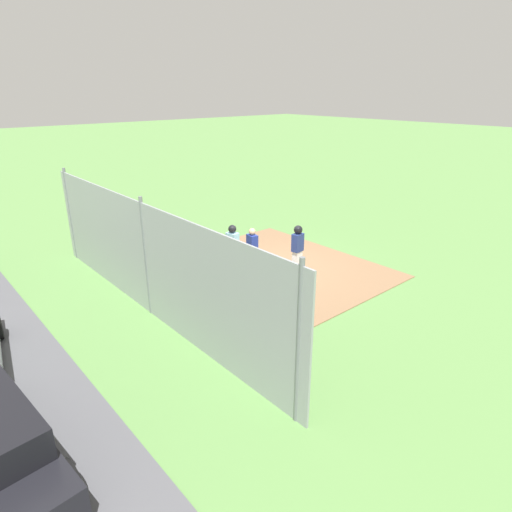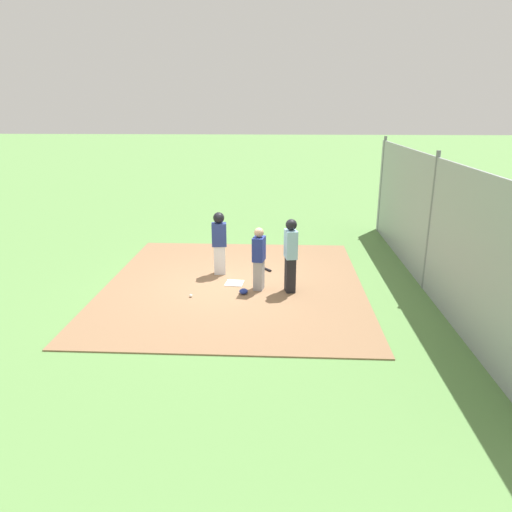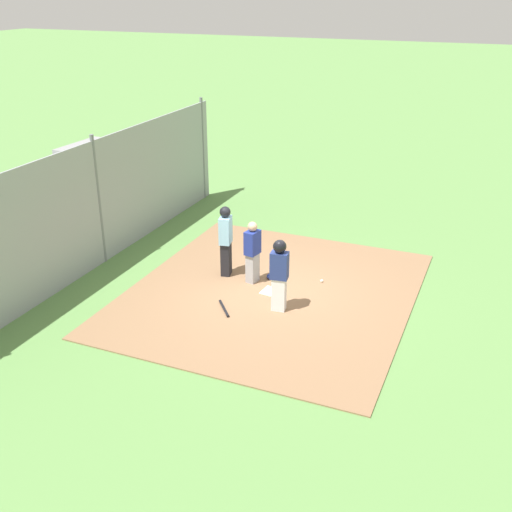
% 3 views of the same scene
% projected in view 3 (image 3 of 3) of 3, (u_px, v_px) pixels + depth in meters
% --- Properties ---
extents(ground_plane, '(140.00, 140.00, 0.00)m').
position_uv_depth(ground_plane, '(272.00, 293.00, 14.47)').
color(ground_plane, '#5B8947').
extents(dirt_infield, '(7.20, 6.40, 0.03)m').
position_uv_depth(dirt_infield, '(272.00, 292.00, 14.47)').
color(dirt_infield, '#896647').
rests_on(dirt_infield, ground_plane).
extents(home_plate, '(0.48, 0.48, 0.02)m').
position_uv_depth(home_plate, '(272.00, 292.00, 14.46)').
color(home_plate, white).
rests_on(home_plate, dirt_infield).
extents(catcher, '(0.42, 0.33, 1.55)m').
position_uv_depth(catcher, '(252.00, 251.00, 14.65)').
color(catcher, '#9E9EA3').
rests_on(catcher, dirt_infield).
extents(umpire, '(0.42, 0.33, 1.79)m').
position_uv_depth(umpire, '(226.00, 239.00, 14.95)').
color(umpire, black).
rests_on(umpire, dirt_infield).
extents(runner, '(0.30, 0.41, 1.67)m').
position_uv_depth(runner, '(279.00, 271.00, 13.30)').
color(runner, silver).
rests_on(runner, dirt_infield).
extents(baseball_bat, '(0.62, 0.52, 0.06)m').
position_uv_depth(baseball_bat, '(224.00, 308.00, 13.67)').
color(baseball_bat, black).
rests_on(baseball_bat, dirt_infield).
extents(catcher_mask, '(0.24, 0.20, 0.12)m').
position_uv_depth(catcher_mask, '(271.00, 276.00, 15.10)').
color(catcher_mask, navy).
rests_on(catcher_mask, dirt_infield).
extents(baseball, '(0.07, 0.07, 0.07)m').
position_uv_depth(baseball, '(322.00, 281.00, 14.92)').
color(baseball, white).
rests_on(baseball, dirt_infield).
extents(backstop_fence, '(12.00, 0.10, 3.35)m').
position_uv_depth(backstop_fence, '(99.00, 203.00, 15.49)').
color(backstop_fence, '#93999E').
rests_on(backstop_fence, ground_plane).
extents(parked_car_silver, '(4.27, 2.02, 1.28)m').
position_uv_depth(parked_car_silver, '(91.00, 165.00, 22.42)').
color(parked_car_silver, '#B2B2B7').
rests_on(parked_car_silver, parking_lot).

